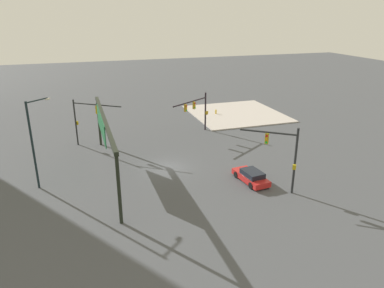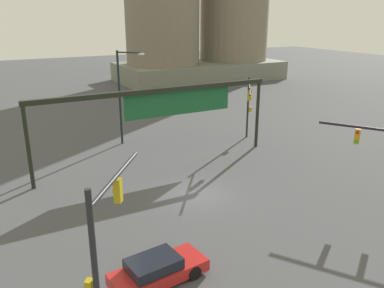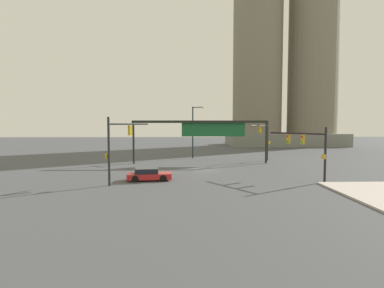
{
  "view_description": "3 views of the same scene",
  "coord_description": "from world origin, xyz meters",
  "px_view_note": "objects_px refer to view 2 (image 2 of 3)",
  "views": [
    {
      "loc": [
        -34.35,
        8.48,
        15.57
      ],
      "look_at": [
        -1.19,
        -2.35,
        2.79
      ],
      "focal_mm": 33.95,
      "sensor_mm": 36.0,
      "label": 1
    },
    {
      "loc": [
        -11.48,
        -20.42,
        11.23
      ],
      "look_at": [
        0.86,
        2.41,
        2.64
      ],
      "focal_mm": 36.85,
      "sensor_mm": 36.0,
      "label": 2
    },
    {
      "loc": [
        -2.5,
        -37.14,
        5.6
      ],
      "look_at": [
        -1.31,
        1.49,
        3.03
      ],
      "focal_mm": 28.97,
      "sensor_mm": 36.0,
      "label": 3
    }
  ],
  "objects_px": {
    "traffic_signal_near_corner": "(249,100)",
    "sedan_car_approaching": "(158,270)",
    "traffic_signal_opposite_side": "(104,235)",
    "streetlamp_curved_arm": "(122,91)"
  },
  "relations": [
    {
      "from": "traffic_signal_near_corner",
      "to": "sedan_car_approaching",
      "type": "xyz_separation_m",
      "value": [
        -15.26,
        -14.41,
        -3.33
      ]
    },
    {
      "from": "traffic_signal_opposite_side",
      "to": "sedan_car_approaching",
      "type": "relative_size",
      "value": 1.39
    },
    {
      "from": "traffic_signal_opposite_side",
      "to": "sedan_car_approaching",
      "type": "xyz_separation_m",
      "value": [
        2.62,
        1.66,
        -3.4
      ]
    },
    {
      "from": "traffic_signal_near_corner",
      "to": "traffic_signal_opposite_side",
      "type": "distance_m",
      "value": 24.04
    },
    {
      "from": "traffic_signal_opposite_side",
      "to": "traffic_signal_near_corner",
      "type": "bearing_deg",
      "value": -11.08
    },
    {
      "from": "streetlamp_curved_arm",
      "to": "sedan_car_approaching",
      "type": "bearing_deg",
      "value": -57.04
    },
    {
      "from": "traffic_signal_near_corner",
      "to": "streetlamp_curved_arm",
      "type": "distance_m",
      "value": 11.2
    },
    {
      "from": "traffic_signal_near_corner",
      "to": "traffic_signal_opposite_side",
      "type": "height_order",
      "value": "traffic_signal_opposite_side"
    },
    {
      "from": "traffic_signal_near_corner",
      "to": "traffic_signal_opposite_side",
      "type": "bearing_deg",
      "value": -12.46
    },
    {
      "from": "streetlamp_curved_arm",
      "to": "sedan_car_approaching",
      "type": "height_order",
      "value": "streetlamp_curved_arm"
    }
  ]
}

